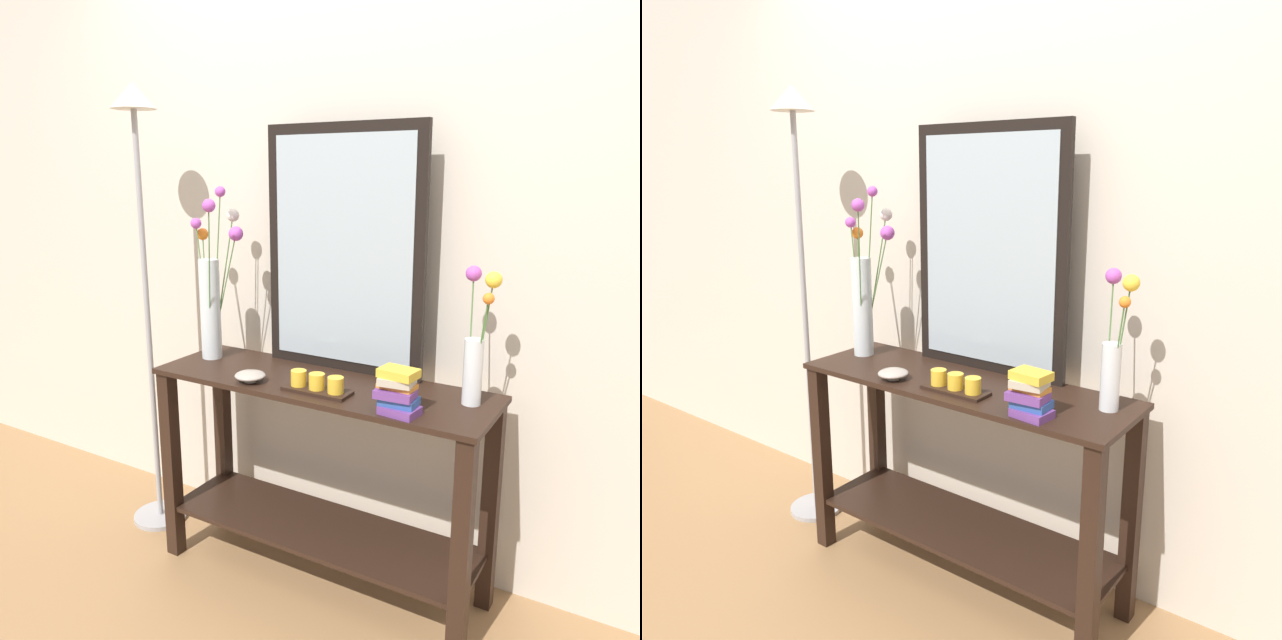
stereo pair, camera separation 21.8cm
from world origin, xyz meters
The scene contains 10 objects.
ground_plane centered at (0.00, 0.00, -0.01)m, with size 7.00×6.00×0.02m, color #997047.
wall_back centered at (0.00, 0.32, 1.35)m, with size 6.40×0.08×2.70m, color beige.
console_table centered at (0.00, 0.00, 0.49)m, with size 1.28×0.40×0.81m.
mirror_leaning centered at (0.00, 0.17, 1.27)m, with size 0.65×0.03×0.92m.
tall_vase_left centered at (-0.53, 0.04, 1.09)m, with size 0.24×0.26×0.69m.
vase_right centered at (0.54, 0.06, 1.00)m, with size 0.13×0.13×0.45m.
candle_tray centered at (0.05, -0.10, 0.84)m, with size 0.24×0.09×0.07m.
decorative_bowl centered at (-0.22, -0.13, 0.83)m, with size 0.11×0.11×0.04m.
book_stack centered at (0.36, -0.14, 0.88)m, with size 0.14×0.10×0.15m.
floor_lamp centered at (-0.85, -0.01, 1.28)m, with size 0.24×0.24×1.89m.
Camera 1 is at (1.08, -1.83, 1.55)m, focal length 34.45 mm.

